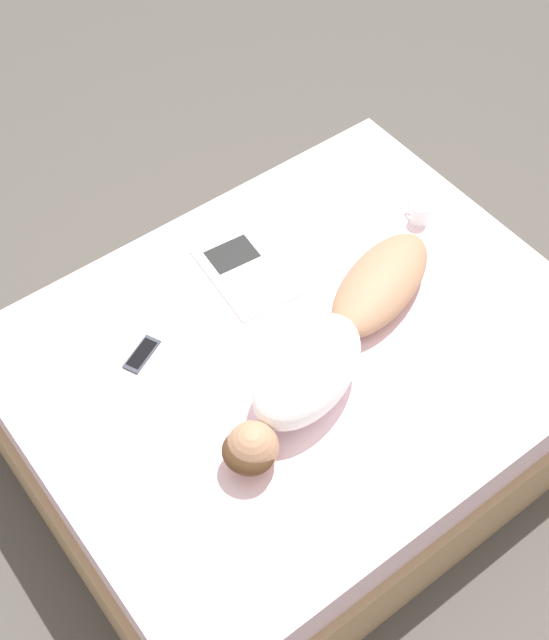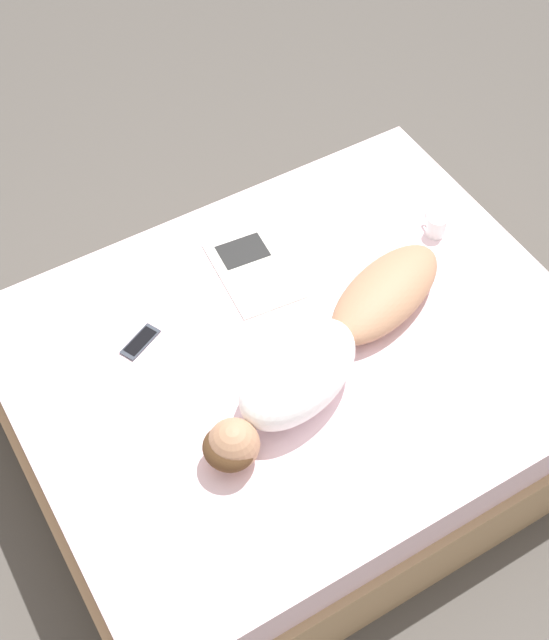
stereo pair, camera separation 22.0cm
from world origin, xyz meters
The scene contains 6 objects.
ground_plane centered at (0.00, 0.00, 0.00)m, with size 12.00×12.00×0.00m, color #4C4742.
bed centered at (0.00, 0.00, 0.27)m, with size 1.64×2.06×0.54m.
person centered at (-0.12, 0.00, 0.64)m, with size 0.61×1.22×0.24m.
open_magazine centered at (0.40, -0.04, 0.54)m, with size 0.43×0.30×0.01m.
coffee_mug centered at (0.20, -0.75, 0.58)m, with size 0.11×0.08×0.09m.
cell_phone centered at (0.30, 0.48, 0.54)m, with size 0.12×0.17×0.01m.
Camera 2 is at (-1.56, 1.03, 3.12)m, focal length 50.00 mm.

